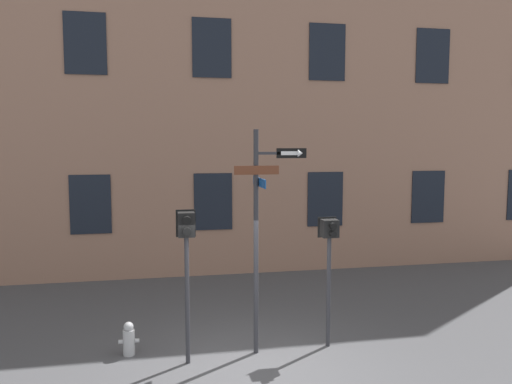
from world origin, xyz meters
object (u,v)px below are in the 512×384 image
street_sign_pole (261,223)px  fire_hydrant (129,339)px  pedestrian_signal_left (187,245)px  pedestrian_signal_right (329,247)px

street_sign_pole → fire_hydrant: bearing=171.5°
pedestrian_signal_left → street_sign_pole: bearing=8.8°
fire_hydrant → street_sign_pole: bearing=-8.5°
street_sign_pole → fire_hydrant: size_ratio=6.64×
pedestrian_signal_right → fire_hydrant: pedestrian_signal_right is taller
pedestrian_signal_left → pedestrian_signal_right: size_ratio=1.10×
pedestrian_signal_left → fire_hydrant: size_ratio=4.39×
street_sign_pole → pedestrian_signal_left: size_ratio=1.51×
pedestrian_signal_right → fire_hydrant: bearing=175.1°
pedestrian_signal_left → fire_hydrant: 2.19m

